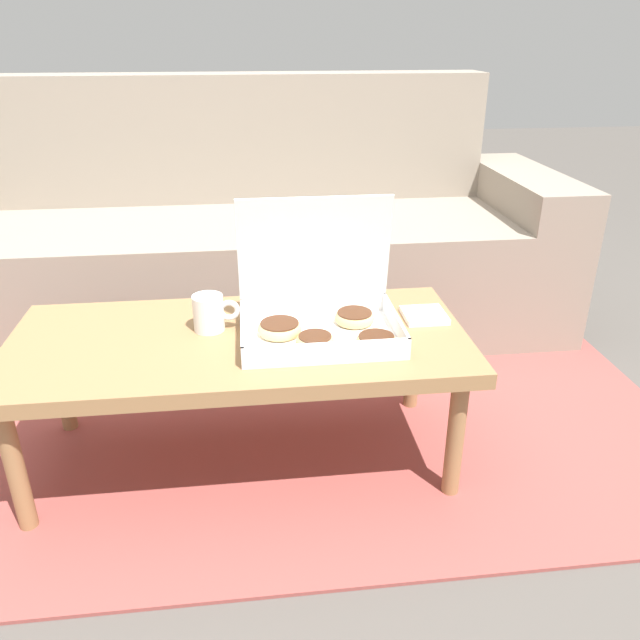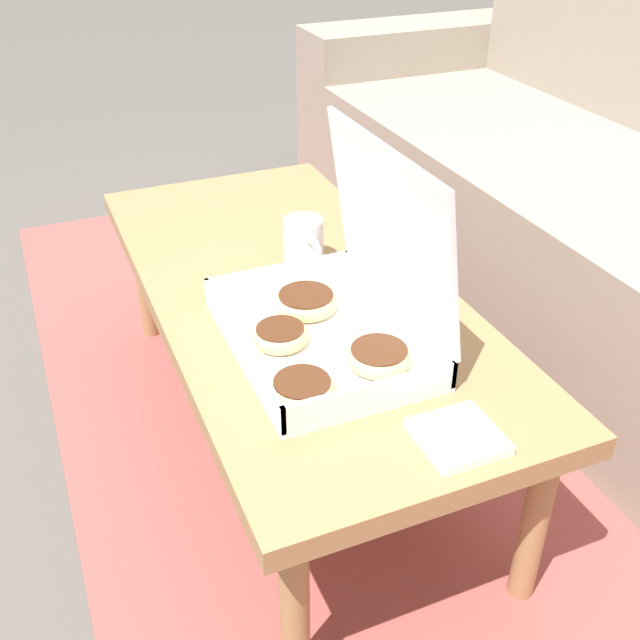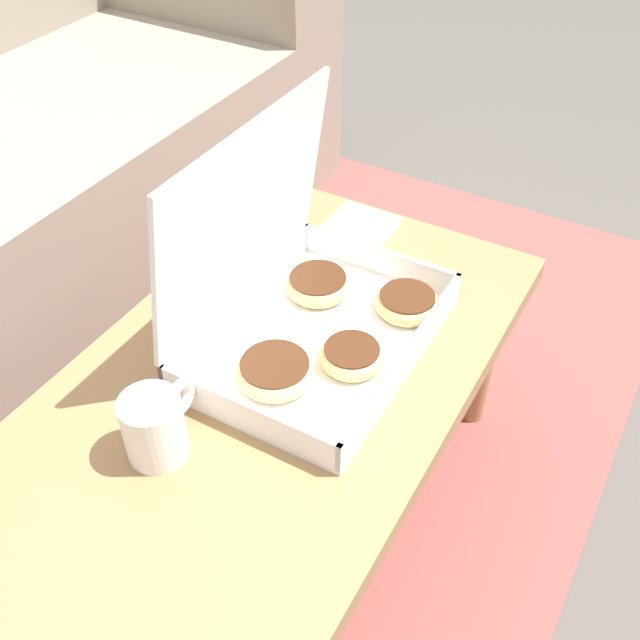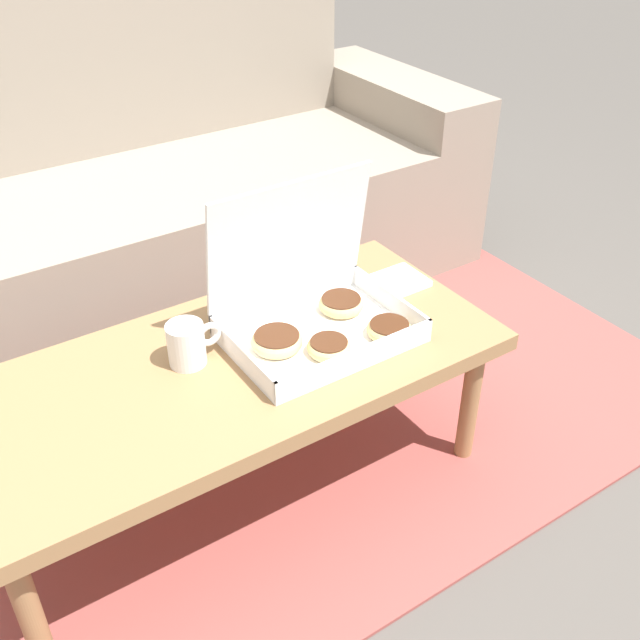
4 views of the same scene
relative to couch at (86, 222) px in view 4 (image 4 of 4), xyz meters
name	(u,v)px [view 4 (image 4 of 4)]	position (x,y,z in m)	size (l,w,h in m)	color
ground_plane	(214,454)	(0.00, -0.80, -0.32)	(12.00, 12.00, 0.00)	#514C47
area_rug	(166,390)	(0.00, -0.50, -0.32)	(2.63, 1.86, 0.01)	#994742
couch	(86,222)	(0.00, 0.00, 0.00)	(2.51, 0.80, 0.95)	gray
coffee_table	(232,376)	(0.00, -0.94, 0.03)	(1.17, 0.54, 0.39)	#997047
pastry_box	(318,311)	(0.21, -0.96, 0.13)	(0.40, 0.29, 0.34)	white
coffee_mug	(188,344)	(-0.07, -0.90, 0.11)	(0.12, 0.08, 0.10)	white
napkin_stack	(400,280)	(0.50, -0.89, 0.07)	(0.11, 0.11, 0.01)	white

